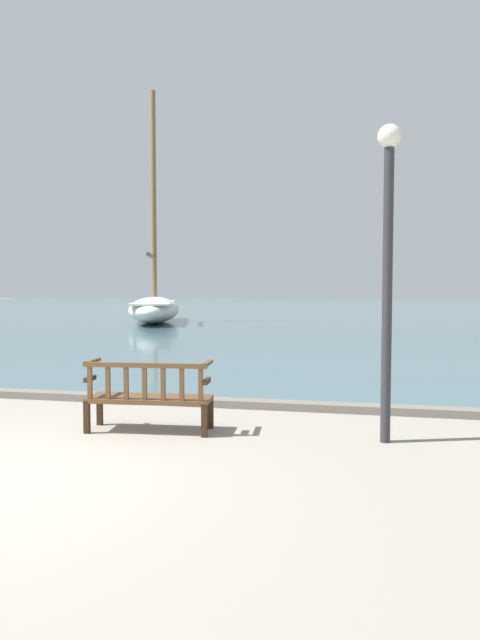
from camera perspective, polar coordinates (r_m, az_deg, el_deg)
The scene contains 5 objects.
harbor_water at distance 48.92m, azimuth 7.76°, elevation 1.14°, with size 100.00×80.00×0.08m, color #476670.
quay_edge_kerb at distance 9.50m, azimuth -10.53°, elevation -7.75°, with size 40.00×0.30×0.12m, color slate.
park_bench at distance 7.53m, azimuth -9.10°, elevation -7.48°, with size 1.64×0.65×0.92m.
sailboat_outer_starboard at distance 29.20m, azimuth -8.55°, elevation 1.33°, with size 4.76×9.75×11.60m.
lamp_post at distance 7.04m, azimuth 14.57°, elevation 6.88°, with size 0.28×0.28×3.79m.
Camera 1 is at (3.58, -4.76, 1.88)m, focal length 32.00 mm.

